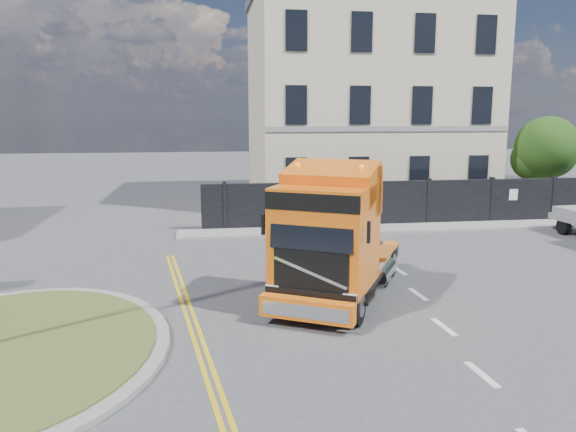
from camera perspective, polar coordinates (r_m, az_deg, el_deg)
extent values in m
plane|color=#424244|center=(15.58, 2.24, -7.99)|extent=(120.00, 120.00, 0.00)
cylinder|color=gray|center=(13.23, -27.14, -12.31)|extent=(6.80, 6.80, 0.12)
cylinder|color=#3D4F1F|center=(13.20, -27.17, -11.99)|extent=(6.20, 6.20, 0.05)
cube|color=black|center=(25.41, 11.92, 1.28)|extent=(18.00, 0.25, 2.00)
cube|color=beige|center=(32.25, 7.57, 11.31)|extent=(12.00, 10.00, 11.00)
cylinder|color=#382619|center=(31.85, 24.56, 2.73)|extent=(0.24, 0.24, 2.40)
sphere|color=#18330F|center=(31.69, 24.83, 6.31)|extent=(3.20, 3.20, 3.20)
sphere|color=#18330F|center=(31.79, 23.60, 5.33)|extent=(2.20, 2.20, 2.20)
cube|color=gray|center=(24.74, 12.55, -1.20)|extent=(20.00, 1.60, 0.12)
cube|color=black|center=(15.70, 5.45, -5.32)|extent=(4.66, 6.04, 0.41)
cube|color=orange|center=(13.92, 3.85, -1.97)|extent=(3.10, 3.14, 2.52)
cube|color=orange|center=(14.64, 4.96, 2.74)|extent=(2.37, 1.79, 1.26)
cube|color=black|center=(12.77, 2.38, -1.42)|extent=(1.76, 1.00, 0.95)
cube|color=orange|center=(12.99, 1.92, -9.47)|extent=(2.13, 1.36, 0.50)
cylinder|color=black|center=(13.96, -0.95, -8.17)|extent=(0.70, 0.96, 0.94)
cylinder|color=gray|center=(13.96, -0.95, -8.17)|extent=(0.54, 0.61, 0.52)
cylinder|color=black|center=(13.41, 6.92, -9.03)|extent=(0.70, 0.96, 0.94)
cylinder|color=gray|center=(13.41, 6.92, -9.03)|extent=(0.54, 0.61, 0.52)
cylinder|color=black|center=(16.85, 3.03, -4.92)|extent=(0.70, 0.96, 0.94)
cylinder|color=gray|center=(16.85, 3.03, -4.92)|extent=(0.54, 0.61, 0.52)
cylinder|color=black|center=(16.39, 9.57, -5.49)|extent=(0.70, 0.96, 0.94)
cylinder|color=gray|center=(16.39, 9.57, -5.49)|extent=(0.54, 0.61, 0.52)
cylinder|color=black|center=(17.85, 4.08, -4.06)|extent=(0.70, 0.96, 0.94)
cylinder|color=gray|center=(17.85, 4.08, -4.06)|extent=(0.54, 0.61, 0.52)
cylinder|color=black|center=(17.42, 10.25, -4.56)|extent=(0.70, 0.96, 0.94)
cylinder|color=gray|center=(17.42, 10.25, -4.56)|extent=(0.54, 0.61, 0.52)
cylinder|color=black|center=(25.74, 26.20, -0.95)|extent=(0.24, 0.67, 0.67)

